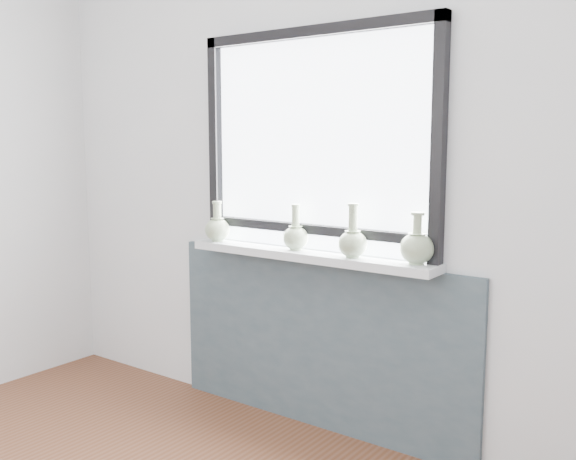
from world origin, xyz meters
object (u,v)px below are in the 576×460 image
Objects in this scene: windowsill at (308,255)px; vase_d at (417,246)px; vase_c at (353,241)px; vase_a at (217,228)px; vase_b at (296,236)px.

windowsill is 5.90× the size of vase_d.
vase_c is 1.10× the size of vase_d.
vase_a is 0.94× the size of vase_d.
vase_d is (0.56, 0.00, 0.10)m from windowsill.
vase_c reaches higher than vase_d.
vase_c is at bearing -3.08° from vase_b.
vase_a is at bearing -177.78° from windowsill.
vase_d reaches higher than windowsill.
vase_c is (0.26, -0.02, 0.09)m from windowsill.
vase_c reaches higher than vase_b.
windowsill is at bearing -179.54° from vase_d.
vase_d is at bearing 0.46° from windowsill.
vase_a reaches higher than windowsill.
vase_b is 0.90× the size of vase_c.
windowsill is 5.97× the size of vase_b.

